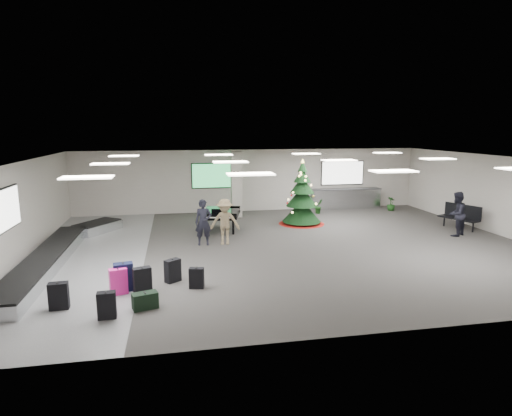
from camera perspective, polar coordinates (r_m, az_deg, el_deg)
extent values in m
plane|color=#353331|center=(15.93, 3.87, -5.07)|extent=(18.00, 18.00, 0.00)
cube|color=#BBB3AB|center=(22.34, -0.61, 3.69)|extent=(18.00, 0.02, 3.20)
cube|color=#BBB3AB|center=(9.16, 15.19, -6.97)|extent=(18.00, 0.02, 3.20)
cube|color=#BBB3AB|center=(15.91, -29.24, -0.54)|extent=(0.02, 14.00, 3.20)
cube|color=#BBB3AB|center=(19.85, 29.97, 1.37)|extent=(0.02, 14.00, 3.20)
cube|color=silver|center=(15.37, 4.02, 6.48)|extent=(18.00, 14.00, 0.02)
cube|color=slate|center=(15.74, -21.76, -6.01)|extent=(4.00, 14.00, 0.01)
cube|color=#ABA79D|center=(20.81, -2.64, 3.16)|extent=(0.50, 0.50, 3.20)
cube|color=green|center=(21.99, -5.74, 4.32)|extent=(2.20, 0.08, 1.30)
cube|color=white|center=(23.65, 11.46, 4.60)|extent=(2.40, 0.08, 1.30)
cube|color=white|center=(14.91, -30.35, -0.13)|extent=(0.08, 2.10, 1.30)
cube|color=white|center=(11.09, -21.61, 3.82)|extent=(1.20, 0.60, 0.04)
cube|color=white|center=(15.02, -18.82, 5.61)|extent=(1.20, 0.60, 0.04)
cube|color=white|center=(18.98, -17.19, 6.65)|extent=(1.20, 0.60, 0.04)
cube|color=white|center=(11.06, -0.75, 4.56)|extent=(1.20, 0.60, 0.04)
cube|color=white|center=(14.99, -3.43, 6.15)|extent=(1.20, 0.60, 0.04)
cube|color=white|center=(18.96, -5.01, 7.08)|extent=(1.20, 0.60, 0.04)
cube|color=white|center=(12.39, 17.85, 4.71)|extent=(1.20, 0.60, 0.04)
cube|color=white|center=(16.00, 11.00, 6.26)|extent=(1.20, 0.60, 0.04)
cube|color=white|center=(19.77, 6.70, 7.19)|extent=(1.20, 0.60, 0.04)
cube|color=white|center=(17.87, 23.07, 6.05)|extent=(1.20, 0.60, 0.04)
cube|color=white|center=(21.31, 17.10, 7.05)|extent=(1.20, 0.60, 0.04)
cube|color=silver|center=(14.99, -26.29, -6.44)|extent=(1.00, 8.00, 0.38)
cube|color=black|center=(14.94, -26.36, -5.67)|extent=(0.95, 7.90, 0.05)
cube|color=silver|center=(19.16, -20.40, -2.44)|extent=(1.97, 2.21, 0.38)
cube|color=black|center=(19.12, -20.44, -1.83)|extent=(1.87, 2.10, 0.05)
cube|color=silver|center=(23.56, 11.61, 1.20)|extent=(4.00, 0.60, 1.05)
cube|color=#333336|center=(23.48, 11.65, 2.48)|extent=(4.05, 0.65, 0.04)
cube|color=black|center=(10.58, -19.28, -12.16)|extent=(0.42, 0.24, 0.64)
cube|color=black|center=(10.47, -19.39, -10.50)|extent=(0.03, 0.14, 0.02)
cube|color=black|center=(11.80, -14.91, -9.33)|extent=(0.51, 0.36, 0.71)
cube|color=black|center=(11.68, -15.00, -7.64)|extent=(0.07, 0.15, 0.02)
cube|color=#FB2099|center=(11.92, -17.88, -9.31)|extent=(0.50, 0.37, 0.70)
cube|color=black|center=(11.81, -17.98, -7.67)|extent=(0.07, 0.15, 0.02)
cube|color=black|center=(12.47, -11.05, -8.19)|extent=(0.49, 0.45, 0.65)
cube|color=black|center=(12.37, -11.10, -6.71)|extent=(0.11, 0.14, 0.02)
cube|color=black|center=(12.11, -17.24, -8.78)|extent=(0.54, 0.37, 0.77)
cube|color=black|center=(11.99, -17.34, -7.00)|extent=(0.06, 0.18, 0.02)
cube|color=black|center=(11.51, -24.81, -10.61)|extent=(0.46, 0.27, 0.67)
cube|color=black|center=(11.39, -24.95, -8.99)|extent=(0.04, 0.15, 0.02)
cube|color=black|center=(10.91, -14.57, -11.87)|extent=(0.66, 0.46, 0.40)
cube|color=black|center=(10.83, -14.63, -10.85)|extent=(0.08, 0.18, 0.02)
cube|color=black|center=(11.91, -7.93, -9.23)|extent=(0.43, 0.29, 0.57)
cube|color=black|center=(11.81, -7.97, -7.88)|extent=(0.06, 0.13, 0.02)
cone|color=maroon|center=(19.61, 6.07, -1.90)|extent=(2.08, 2.08, 0.13)
cylinder|color=#3F2819|center=(19.57, 6.09, -1.31)|extent=(0.13, 0.13, 0.55)
cone|color=black|center=(19.50, 6.10, -0.37)|extent=(1.75, 1.75, 0.98)
cone|color=black|center=(19.39, 6.14, 1.54)|extent=(1.42, 1.42, 0.88)
cone|color=black|center=(19.31, 6.17, 3.14)|extent=(1.09, 1.09, 0.77)
cone|color=black|center=(19.26, 6.20, 4.43)|extent=(0.77, 0.77, 0.66)
cone|color=black|center=(19.22, 6.22, 5.57)|extent=(0.44, 0.44, 0.49)
cone|color=#FFE566|center=(19.20, 6.24, 6.28)|extent=(0.18, 0.18, 0.20)
cube|color=black|center=(18.16, -4.62, -0.63)|extent=(1.80, 1.93, 0.26)
cube|color=black|center=(17.31, -5.00, -1.45)|extent=(1.39, 0.59, 0.09)
cube|color=white|center=(17.27, -5.01, -1.29)|extent=(1.21, 0.41, 0.02)
cube|color=black|center=(17.49, -4.91, -0.45)|extent=(0.64, 0.18, 0.21)
cylinder|color=black|center=(17.70, -6.68, -2.45)|extent=(0.09, 0.09, 0.64)
cylinder|color=black|center=(17.56, -3.06, -2.51)|extent=(0.09, 0.09, 0.64)
cylinder|color=black|center=(18.89, -4.35, -1.58)|extent=(0.09, 0.09, 0.64)
cube|color=black|center=(20.36, 25.40, -1.26)|extent=(1.13, 1.76, 0.07)
cylinder|color=black|center=(19.88, 26.47, -2.34)|extent=(0.07, 0.07, 0.45)
cylinder|color=black|center=(20.94, 24.28, -1.56)|extent=(0.07, 0.07, 0.45)
cube|color=black|center=(20.45, 26.05, -0.37)|extent=(0.66, 1.58, 0.56)
imported|color=black|center=(15.97, -7.02, -1.91)|extent=(0.65, 0.45, 1.72)
imported|color=#867253|center=(16.00, -4.18, -1.83)|extent=(1.19, 0.80, 1.72)
imported|color=black|center=(18.98, 25.17, -0.72)|extent=(1.10, 1.03, 1.80)
imported|color=#123915|center=(21.99, 8.36, 0.25)|extent=(0.50, 0.45, 0.76)
imported|color=#123915|center=(23.61, 17.57, 0.55)|extent=(0.55, 0.55, 0.74)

